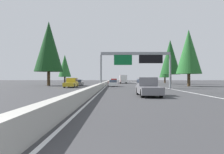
{
  "coord_description": "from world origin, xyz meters",
  "views": [
    {
      "loc": [
        -2.05,
        -2.15,
        1.75
      ],
      "look_at": [
        60.16,
        -1.41,
        2.17
      ],
      "focal_mm": 35.02,
      "sensor_mm": 36.0,
      "label": 1
    }
  ],
  "objects": [
    {
      "name": "median_barrier",
      "position": [
        80.0,
        0.3,
        0.45
      ],
      "size": [
        180.0,
        0.56,
        0.9
      ],
      "primitive_type": "cube",
      "color": "#ADAAA3",
      "rests_on": "ground"
    },
    {
      "name": "sedan_mid_center",
      "position": [
        44.9,
        -1.86,
        0.68
      ],
      "size": [
        4.4,
        1.8,
        1.47
      ],
      "color": "white",
      "rests_on": "ground"
    },
    {
      "name": "minivan_near_right",
      "position": [
        73.65,
        -1.92,
        0.95
      ],
      "size": [
        5.0,
        1.95,
        1.69
      ],
      "color": "red",
      "rests_on": "ground"
    },
    {
      "name": "sign_gantry_overhead",
      "position": [
        36.78,
        -6.04,
        5.13
      ],
      "size": [
        0.5,
        12.68,
        6.45
      ],
      "color": "gray",
      "rests_on": "ground"
    },
    {
      "name": "conifer_left_near",
      "position": [
        50.54,
        13.82,
        9.5
      ],
      "size": [
        6.87,
        6.87,
        15.61
      ],
      "color": "#4C3823",
      "rests_on": "ground"
    },
    {
      "name": "pickup_distant_b",
      "position": [
        20.06,
        -5.51,
        0.91
      ],
      "size": [
        5.6,
        2.0,
        1.86
      ],
      "color": "slate",
      "rests_on": "ground"
    },
    {
      "name": "shoulder_stripe_right",
      "position": [
        70.0,
        -11.52,
        0.01
      ],
      "size": [
        160.0,
        0.16,
        0.01
      ],
      "primitive_type": "cube",
      "color": "silver",
      "rests_on": "ground"
    },
    {
      "name": "oncoming_near",
      "position": [
        50.82,
        6.59,
        0.68
      ],
      "size": [
        4.4,
        1.8,
        1.47
      ],
      "rotation": [
        0.0,
        0.0,
        3.14
      ],
      "color": "slate",
      "rests_on": "ground"
    },
    {
      "name": "conifer_right_near",
      "position": [
        46.59,
        -18.64,
        7.7
      ],
      "size": [
        5.57,
        5.57,
        12.66
      ],
      "color": "#4C3823",
      "rests_on": "ground"
    },
    {
      "name": "ground_plane",
      "position": [
        60.0,
        0.0,
        0.0
      ],
      "size": [
        320.0,
        320.0,
        0.0
      ],
      "primitive_type": "plane",
      "color": "#38383A"
    },
    {
      "name": "conifer_left_mid",
      "position": [
        79.66,
        16.58,
        6.52
      ],
      "size": [
        4.72,
        4.72,
        10.73
      ],
      "color": "#4C3823",
      "rests_on": "ground"
    },
    {
      "name": "sedan_far_right",
      "position": [
        90.25,
        -1.82,
        0.68
      ],
      "size": [
        4.4,
        1.8,
        1.47
      ],
      "color": "slate",
      "rests_on": "ground"
    },
    {
      "name": "box_truck_near_center",
      "position": [
        76.38,
        -5.25,
        1.61
      ],
      "size": [
        8.5,
        2.4,
        2.95
      ],
      "color": "white",
      "rests_on": "ground"
    },
    {
      "name": "shoulder_stripe_median",
      "position": [
        70.0,
        -0.25,
        0.01
      ],
      "size": [
        160.0,
        0.16,
        0.01
      ],
      "primitive_type": "cube",
      "color": "silver",
      "rests_on": "ground"
    },
    {
      "name": "oncoming_far",
      "position": [
        40.61,
        6.33,
        0.91
      ],
      "size": [
        5.6,
        2.0,
        1.86
      ],
      "rotation": [
        0.0,
        0.0,
        3.14
      ],
      "color": "#AD931E",
      "rests_on": "ground"
    },
    {
      "name": "conifer_right_mid",
      "position": [
        65.59,
        -19.38,
        8.38
      ],
      "size": [
        6.06,
        6.06,
        13.77
      ],
      "color": "#4C3823",
      "rests_on": "ground"
    },
    {
      "name": "conifer_right_far",
      "position": [
        82.51,
        -21.62,
        5.92
      ],
      "size": [
        4.29,
        4.29,
        9.76
      ],
      "color": "#4C3823",
      "rests_on": "ground"
    }
  ]
}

